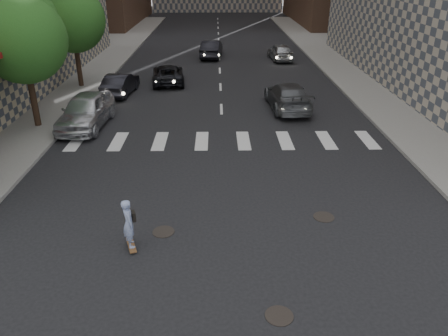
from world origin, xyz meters
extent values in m
plane|color=black|center=(0.00, 0.00, 0.00)|extent=(160.00, 160.00, 0.00)
cube|color=gray|center=(-14.50, 20.00, 0.07)|extent=(13.00, 80.00, 0.15)
cube|color=gray|center=(14.50, 20.00, 0.07)|extent=(13.00, 80.00, 0.15)
cube|color=black|center=(11.20, 14.00, 2.00)|extent=(0.30, 18.00, 4.00)
cylinder|color=#382619|center=(-9.50, 11.00, 1.55)|extent=(0.32, 0.32, 2.80)
sphere|color=#23551C|center=(-9.50, 11.00, 4.45)|extent=(4.20, 4.20, 4.20)
sphere|color=#23551C|center=(-9.30, 11.60, 5.35)|extent=(2.80, 2.80, 2.80)
cylinder|color=#382619|center=(-9.50, 19.00, 1.55)|extent=(0.32, 0.32, 2.80)
sphere|color=#23551C|center=(-9.50, 19.00, 4.45)|extent=(4.20, 4.20, 4.20)
sphere|color=#23551C|center=(-9.30, 19.60, 5.35)|extent=(2.80, 2.80, 2.80)
cylinder|color=black|center=(1.20, -2.50, 0.01)|extent=(0.70, 0.70, 0.02)
cylinder|color=black|center=(-2.00, 1.20, 0.01)|extent=(0.70, 0.70, 0.02)
cylinder|color=black|center=(3.30, 2.00, 0.01)|extent=(0.70, 0.70, 0.02)
cube|color=brown|center=(-2.87, 0.39, 0.08)|extent=(0.46, 0.84, 0.02)
cylinder|color=#309E65|center=(-2.84, 0.09, 0.03)|extent=(0.04, 0.06, 0.05)
cylinder|color=#309E65|center=(-2.71, 0.14, 0.03)|extent=(0.04, 0.06, 0.05)
cylinder|color=#309E65|center=(-3.04, 0.64, 0.03)|extent=(0.04, 0.06, 0.05)
cylinder|color=#309E65|center=(-2.90, 0.69, 0.03)|extent=(0.04, 0.06, 0.05)
imported|color=#8FA1D1|center=(-2.87, 0.39, 0.86)|extent=(0.53, 0.65, 1.54)
cube|color=black|center=(-2.73, 0.49, 1.04)|extent=(0.17, 0.27, 0.29)
imported|color=silver|center=(-7.00, 11.16, 0.86)|extent=(2.30, 5.14, 1.71)
imported|color=black|center=(-6.46, 17.30, 0.68)|extent=(1.86, 4.26, 1.36)
imported|color=#4E5155|center=(3.84, 14.00, 0.75)|extent=(2.37, 5.29, 1.51)
imported|color=black|center=(-3.68, 20.13, 0.64)|extent=(2.58, 4.77, 1.27)
imported|color=#A6A9AE|center=(5.31, 28.00, 0.72)|extent=(2.10, 4.36, 1.44)
imported|color=black|center=(-0.69, 29.23, 0.77)|extent=(2.06, 4.78, 1.53)
camera|label=1|loc=(-0.28, -10.50, 7.76)|focal=35.00mm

